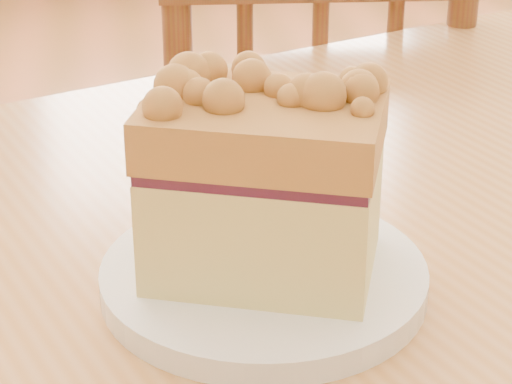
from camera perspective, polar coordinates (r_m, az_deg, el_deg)
cafe_chair_main at (r=1.34m, az=2.61°, el=-2.21°), size 0.41×0.41×0.85m
plate at (r=0.60m, az=0.44°, el=-4.98°), size 0.19×0.19×0.02m
cake_slice at (r=0.56m, az=0.30°, el=0.88°), size 0.16×0.14×0.12m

